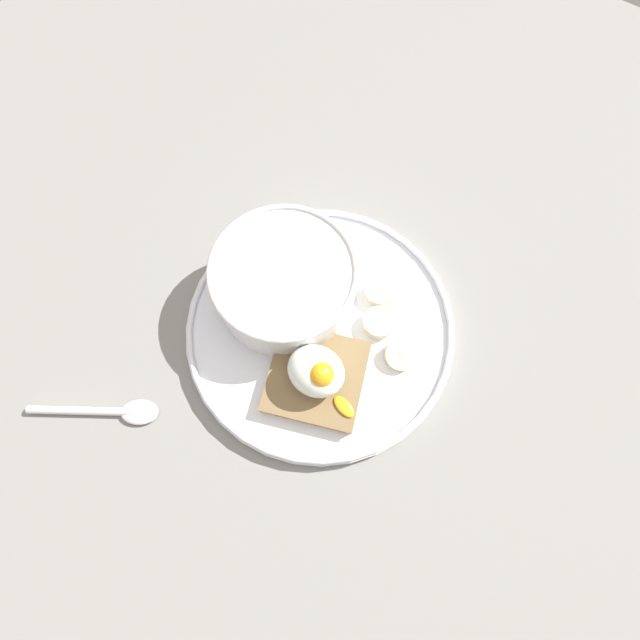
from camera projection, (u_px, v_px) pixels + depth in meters
The scene contains 9 objects.
ground_plane at pixel (320, 333), 50.97cm from camera, with size 120.00×120.00×2.00cm, color gray.
plate at pixel (320, 328), 49.28cm from camera, with size 26.45×26.45×1.60cm.
oatmeal_bowl at pixel (285, 281), 47.71cm from camera, with size 14.01×14.01×5.50cm.
toast_slice at pixel (316, 377), 46.58cm from camera, with size 11.12×11.12×1.41cm.
poached_egg at pixel (317, 372), 44.24cm from camera, with size 7.66×4.64×3.88cm.
banana_slice_front at pixel (379, 323), 48.55cm from camera, with size 4.40×4.40×1.34cm.
banana_slice_left at pixel (400, 355), 47.49cm from camera, with size 4.24×4.23×1.45cm.
banana_slice_back at pixel (381, 291), 49.57cm from camera, with size 3.90×3.99×1.67cm.
spoon at pixel (110, 411), 46.89cm from camera, with size 11.37×7.84×0.80cm.
Camera 1 is at (8.64, -13.36, 49.44)cm, focal length 28.00 mm.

